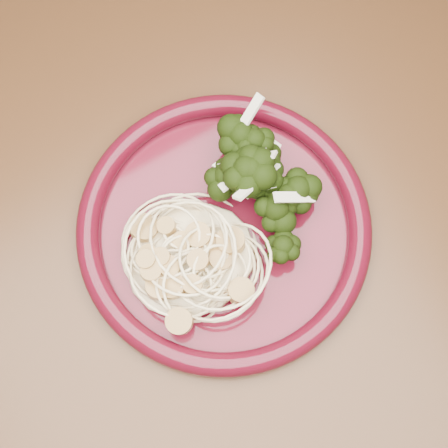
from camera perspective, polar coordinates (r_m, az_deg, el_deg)
name	(u,v)px	position (r m, az deg, el deg)	size (l,w,h in m)	color
dining_table	(160,241)	(0.75, -5.83, -1.58)	(1.20, 0.80, 0.75)	#472814
dinner_plate	(224,227)	(0.63, 0.00, -0.26)	(0.37, 0.37, 0.02)	#480B17
spaghetti_pile	(191,257)	(0.61, -3.05, -3.01)	(0.13, 0.11, 0.03)	beige
scallop_cluster	(189,246)	(0.58, -3.24, -2.03)	(0.13, 0.13, 0.04)	tan
broccoli_pile	(264,180)	(0.63, 3.66, 4.05)	(0.10, 0.16, 0.05)	black
onion_garnish	(266,166)	(0.60, 3.85, 5.28)	(0.07, 0.10, 0.05)	beige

